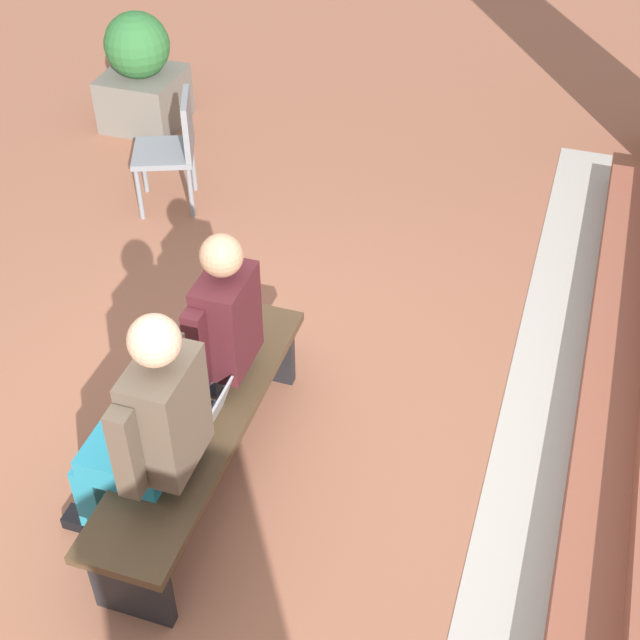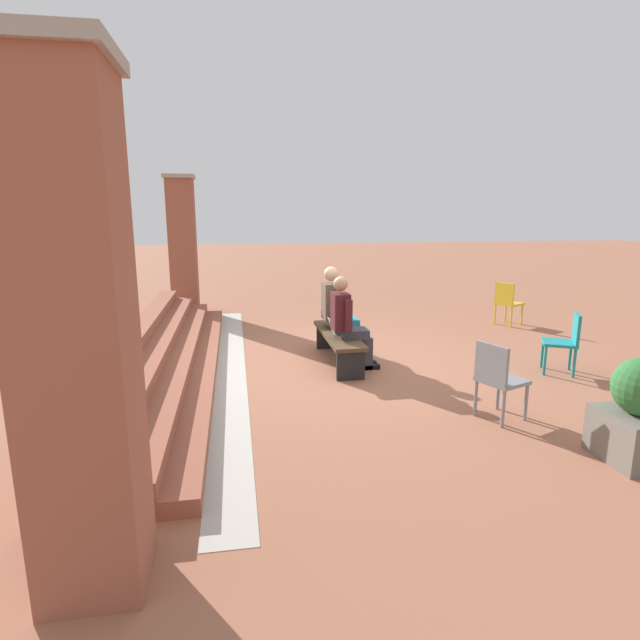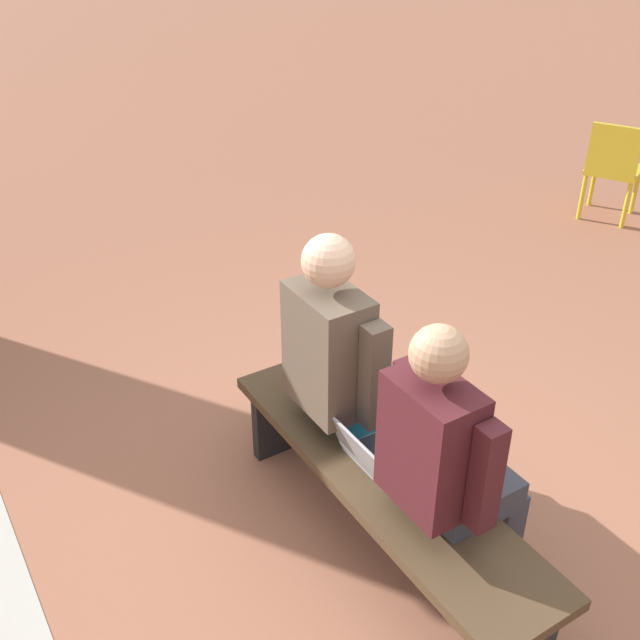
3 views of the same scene
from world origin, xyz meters
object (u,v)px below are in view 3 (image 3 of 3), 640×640
Objects in this scene: bench at (382,487)px; laptop at (375,456)px; person_adult at (349,366)px; person_student at (449,460)px; plastic_chair_mid_courtyard at (613,165)px.

bench is 5.62× the size of laptop.
person_adult reaches higher than bench.
person_student is at bearing 179.67° from person_adult.
person_student is at bearing 121.14° from plastic_chair_mid_courtyard.
person_adult reaches higher than laptop.
person_student is 4.33m from plastic_chair_mid_courtyard.
laptop is at bearing 12.56° from person_student.
plastic_chair_mid_courtyard is (2.24, -3.70, -0.22)m from person_student.
person_adult is at bearing -0.33° from person_student.
bench is 4.24m from plastic_chair_mid_courtyard.
person_student is at bearing -167.44° from laptop.
person_adult is at bearing -10.84° from bench.
plastic_chair_mid_courtyard reaches higher than laptop.
person_adult reaches higher than person_student.
laptop is (-0.32, 0.08, -0.23)m from person_adult.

